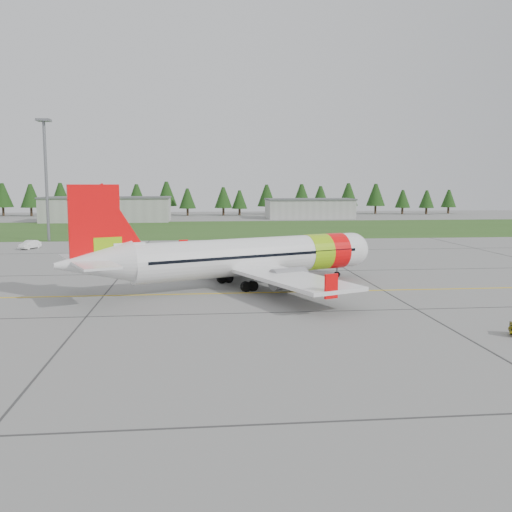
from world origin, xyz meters
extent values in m
plane|color=gray|center=(0.00, 0.00, 0.00)|extent=(320.00, 320.00, 0.00)
cylinder|color=white|center=(-1.59, 11.81, 2.81)|extent=(23.12, 12.42, 3.54)
sphere|color=white|center=(9.28, 16.38, 2.81)|extent=(3.54, 3.54, 3.54)
cone|color=white|center=(-15.39, 5.99, 3.13)|extent=(7.23, 5.73, 3.54)
cube|color=black|center=(9.53, 16.49, 3.13)|extent=(2.25, 2.74, 0.51)
cylinder|color=#92CE0F|center=(5.10, 14.62, 2.81)|extent=(3.58, 4.25, 3.62)
cylinder|color=#F9080A|center=(7.10, 15.47, 2.81)|extent=(3.24, 4.11, 3.62)
cube|color=white|center=(-2.01, 11.63, 1.81)|extent=(15.87, 28.70, 0.33)
cube|color=#F9080A|center=(-8.45, 24.57, 2.31)|extent=(1.07, 0.57, 1.81)
cube|color=#F9080A|center=(2.75, -2.02, 2.31)|extent=(1.07, 0.57, 1.81)
cylinder|color=gray|center=(-2.69, 16.76, 1.32)|extent=(3.75, 3.02, 1.91)
cylinder|color=gray|center=(1.18, 7.56, 1.32)|extent=(3.75, 3.02, 1.91)
cube|color=#F9080A|center=(-15.23, 6.06, 6.17)|extent=(3.97, 1.92, 6.90)
cube|color=#92CE0F|center=(-14.31, 6.45, 4.17)|extent=(2.32, 1.27, 2.18)
cube|color=white|center=(-15.81, 5.82, 3.36)|extent=(6.73, 10.74, 0.20)
cylinder|color=slate|center=(7.61, 15.68, 0.64)|extent=(0.16, 0.16, 1.27)
cylinder|color=black|center=(7.61, 15.68, 0.31)|extent=(0.67, 0.47, 0.62)
cylinder|color=slate|center=(-3.83, 13.62, 0.86)|extent=(0.20, 0.20, 1.72)
cylinder|color=black|center=(-4.17, 13.48, 0.47)|extent=(1.03, 0.74, 0.94)
cylinder|color=slate|center=(-1.86, 8.94, 0.86)|extent=(0.20, 0.20, 1.72)
cylinder|color=black|center=(-2.20, 8.79, 0.47)|extent=(1.03, 0.74, 0.94)
imported|color=white|center=(-31.87, 46.22, 1.93)|extent=(1.72, 1.68, 3.87)
cube|color=#30561E|center=(0.00, 82.00, 0.01)|extent=(320.00, 50.00, 0.03)
cube|color=gold|center=(0.00, 8.00, 0.01)|extent=(120.00, 0.25, 0.02)
cube|color=#A8A8A3|center=(-30.00, 110.00, 3.00)|extent=(32.00, 14.00, 6.00)
cube|color=#A8A8A3|center=(25.00, 118.00, 2.60)|extent=(24.00, 12.00, 5.20)
cylinder|color=slate|center=(-32.00, 58.00, 10.00)|extent=(0.50, 0.50, 20.00)
camera|label=1|loc=(-6.84, -41.79, 9.64)|focal=40.00mm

